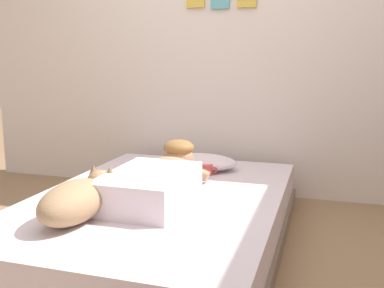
{
  "coord_description": "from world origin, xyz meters",
  "views": [
    {
      "loc": [
        0.83,
        -2.07,
        1.07
      ],
      "look_at": [
        0.02,
        0.55,
        0.55
      ],
      "focal_mm": 41.03,
      "sensor_mm": 36.0,
      "label": 1
    }
  ],
  "objects_px": {
    "pillow": "(201,162)",
    "cell_phone": "(114,211)",
    "bed": "(161,219)",
    "person_lying": "(159,178)",
    "coffee_cup": "(207,169)",
    "dog": "(78,199)"
  },
  "relations": [
    {
      "from": "pillow",
      "to": "coffee_cup",
      "type": "xyz_separation_m",
      "value": [
        0.08,
        -0.14,
        -0.02
      ]
    },
    {
      "from": "pillow",
      "to": "bed",
      "type": "bearing_deg",
      "value": -95.48
    },
    {
      "from": "coffee_cup",
      "to": "cell_phone",
      "type": "relative_size",
      "value": 0.89
    },
    {
      "from": "pillow",
      "to": "cell_phone",
      "type": "xyz_separation_m",
      "value": [
        -0.18,
        -1.01,
        -0.05
      ]
    },
    {
      "from": "person_lying",
      "to": "bed",
      "type": "bearing_deg",
      "value": 98.28
    },
    {
      "from": "pillow",
      "to": "cell_phone",
      "type": "distance_m",
      "value": 1.03
    },
    {
      "from": "bed",
      "to": "pillow",
      "type": "height_order",
      "value": "pillow"
    },
    {
      "from": "dog",
      "to": "person_lying",
      "type": "bearing_deg",
      "value": 62.62
    },
    {
      "from": "person_lying",
      "to": "cell_phone",
      "type": "height_order",
      "value": "person_lying"
    },
    {
      "from": "dog",
      "to": "cell_phone",
      "type": "relative_size",
      "value": 4.11
    },
    {
      "from": "person_lying",
      "to": "coffee_cup",
      "type": "xyz_separation_m",
      "value": [
        0.14,
        0.55,
        -0.07
      ]
    },
    {
      "from": "bed",
      "to": "dog",
      "type": "relative_size",
      "value": 3.59
    },
    {
      "from": "bed",
      "to": "coffee_cup",
      "type": "height_order",
      "value": "coffee_cup"
    },
    {
      "from": "person_lying",
      "to": "cell_phone",
      "type": "distance_m",
      "value": 0.36
    },
    {
      "from": "pillow",
      "to": "coffee_cup",
      "type": "height_order",
      "value": "pillow"
    },
    {
      "from": "pillow",
      "to": "dog",
      "type": "distance_m",
      "value": 1.2
    },
    {
      "from": "pillow",
      "to": "person_lying",
      "type": "bearing_deg",
      "value": -94.73
    },
    {
      "from": "person_lying",
      "to": "cell_phone",
      "type": "xyz_separation_m",
      "value": [
        -0.13,
        -0.32,
        -0.1
      ]
    },
    {
      "from": "coffee_cup",
      "to": "pillow",
      "type": "bearing_deg",
      "value": 119.62
    },
    {
      "from": "bed",
      "to": "cell_phone",
      "type": "distance_m",
      "value": 0.41
    },
    {
      "from": "cell_phone",
      "to": "pillow",
      "type": "bearing_deg",
      "value": 79.65
    },
    {
      "from": "dog",
      "to": "cell_phone",
      "type": "bearing_deg",
      "value": 52.62
    }
  ]
}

